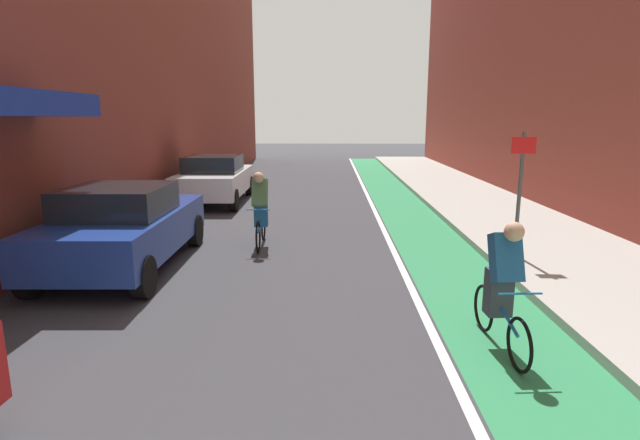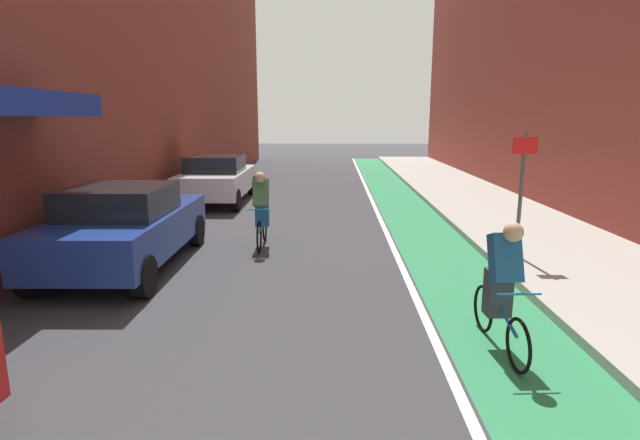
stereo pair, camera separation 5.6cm
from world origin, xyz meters
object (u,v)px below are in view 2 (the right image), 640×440
at_px(parked_sedan_blue, 125,226).
at_px(cyclist_mid, 502,285).
at_px(cyclist_trailing, 262,207).
at_px(parked_sedan_white, 217,178).
at_px(street_sign_post, 522,182).

bearing_deg(parked_sedan_blue, cyclist_mid, -28.33).
height_order(cyclist_mid, cyclist_trailing, cyclist_trailing).
distance_m(parked_sedan_white, cyclist_mid, 11.74).
height_order(parked_sedan_blue, cyclist_trailing, cyclist_trailing).
relative_size(cyclist_trailing, street_sign_post, 0.74).
xyz_separation_m(parked_sedan_blue, cyclist_mid, (5.74, -3.09, 0.02)).
relative_size(parked_sedan_white, cyclist_mid, 2.63).
xyz_separation_m(cyclist_mid, cyclist_trailing, (-3.49, 4.71, 0.05)).
relative_size(parked_sedan_blue, cyclist_mid, 2.60).
bearing_deg(cyclist_trailing, parked_sedan_white, 112.09).
relative_size(parked_sedan_blue, cyclist_trailing, 2.50).
bearing_deg(parked_sedan_blue, cyclist_trailing, 35.69).
bearing_deg(parked_sedan_white, cyclist_trailing, -67.91).
distance_m(cyclist_mid, street_sign_post, 3.99).
height_order(parked_sedan_white, street_sign_post, street_sign_post).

